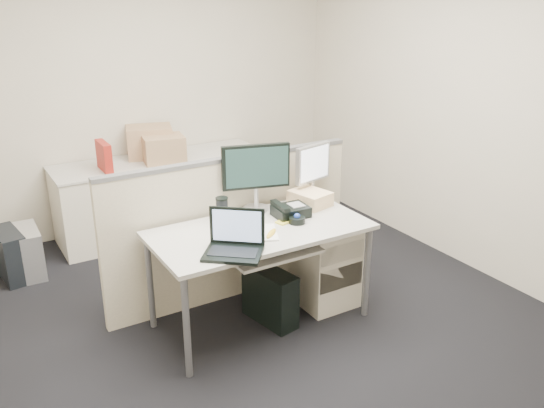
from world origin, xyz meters
TOP-DOWN VIEW (x-y plane):
  - floor at (0.00, 0.00)m, footprint 4.00×4.50m
  - wall_back at (0.00, 2.25)m, footprint 4.00×0.02m
  - wall_right at (2.00, 0.00)m, footprint 0.02×4.50m
  - desk at (0.00, 0.00)m, footprint 1.50×0.75m
  - keyboard_tray at (0.00, -0.18)m, footprint 0.62×0.32m
  - drawer_pedestal at (0.55, 0.05)m, footprint 0.40×0.55m
  - cubicle_partition at (0.00, 0.45)m, footprint 2.00×0.06m
  - back_counter at (0.00, 1.93)m, footprint 2.00×0.60m
  - monitor_main at (0.15, 0.32)m, footprint 0.53×0.32m
  - monitor_small at (0.65, 0.32)m, footprint 0.38×0.25m
  - laptop at (-0.35, -0.28)m, footprint 0.44×0.43m
  - trackball at (0.27, -0.05)m, footprint 0.12×0.12m
  - desk_phone at (0.30, 0.08)m, footprint 0.25×0.21m
  - paper_stack at (-0.04, -0.08)m, footprint 0.31×0.34m
  - sticky_pad at (0.18, 0.00)m, footprint 0.09×0.09m
  - travel_mug at (-0.18, 0.22)m, footprint 0.10×0.10m
  - banana at (0.00, -0.15)m, footprint 0.15×0.13m
  - cellphone at (-0.15, 0.05)m, footprint 0.08×0.11m
  - manila_folders at (0.55, 0.20)m, footprint 0.28×0.33m
  - keyboard at (0.05, -0.14)m, footprint 0.41×0.16m
  - pc_tower_desk at (0.06, -0.04)m, footprint 0.25×0.46m
  - pc_tower_spare_dark at (-1.45, 1.63)m, footprint 0.23×0.46m
  - pc_tower_spare_silver at (-1.30, 1.63)m, footprint 0.18×0.44m
  - cardboard_box_left at (-0.05, 2.05)m, footprint 0.49×0.42m
  - cardboard_box_right at (0.00, 1.81)m, footprint 0.41×0.35m
  - red_binder at (-0.55, 1.83)m, footprint 0.07×0.30m

SIDE VIEW (x-z plane):
  - floor at x=0.00m, z-range -0.01..0.00m
  - pc_tower_desk at x=0.06m, z-range 0.00..0.40m
  - pc_tower_spare_silver at x=-1.30m, z-range 0.00..0.41m
  - pc_tower_spare_dark at x=-1.45m, z-range 0.00..0.42m
  - drawer_pedestal at x=0.55m, z-range 0.00..0.65m
  - back_counter at x=0.00m, z-range 0.00..0.72m
  - cubicle_partition at x=0.00m, z-range 0.00..1.10m
  - keyboard_tray at x=0.00m, z-range 0.61..0.63m
  - keyboard at x=0.05m, z-range 0.63..0.65m
  - desk at x=0.00m, z-range 0.30..1.03m
  - sticky_pad at x=0.18m, z-range 0.73..0.74m
  - paper_stack at x=-0.04m, z-range 0.73..0.74m
  - cellphone at x=-0.15m, z-range 0.73..0.74m
  - banana at x=0.00m, z-range 0.73..0.77m
  - trackball at x=0.27m, z-range 0.73..0.77m
  - desk_phone at x=0.30m, z-range 0.73..0.81m
  - manila_folders at x=0.55m, z-range 0.73..0.84m
  - travel_mug at x=-0.18m, z-range 0.73..0.91m
  - cardboard_box_right at x=0.00m, z-range 0.72..0.99m
  - red_binder at x=-0.55m, z-range 0.72..1.00m
  - laptop at x=-0.35m, z-range 0.73..0.99m
  - cardboard_box_left at x=-0.05m, z-range 0.72..1.04m
  - monitor_small at x=0.65m, z-range 0.73..1.15m
  - monitor_main at x=0.15m, z-range 0.73..1.23m
  - wall_back at x=0.00m, z-range 0.00..2.70m
  - wall_right at x=2.00m, z-range 0.00..2.70m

